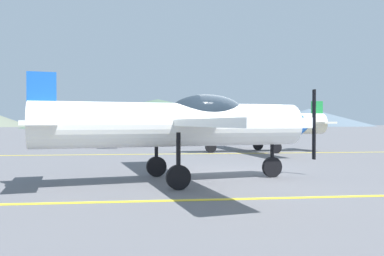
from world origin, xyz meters
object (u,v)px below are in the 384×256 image
Objects in this scene: airplane_near at (185,123)px; airplane_far at (114,123)px; airplane_mid at (258,123)px; airplane_back at (215,123)px.

airplane_near and airplane_far have the same top height.
airplane_mid and airplane_back have the same top height.
airplane_back is at bearing 44.25° from airplane_far.
airplane_back is at bearing 78.36° from airplane_near.
airplane_far is at bearing 101.05° from airplane_near.
airplane_near is 25.93m from airplane_back.
airplane_mid is 15.60m from airplane_back.
airplane_far is at bearing -135.75° from airplane_back.
airplane_near is at bearing -116.14° from airplane_mid.
airplane_near and airplane_back have the same top height.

